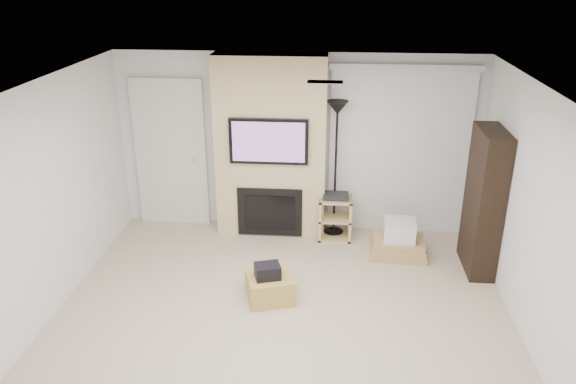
# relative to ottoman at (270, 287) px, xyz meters

# --- Properties ---
(floor) EXTENTS (5.00, 5.50, 0.00)m
(floor) POSITION_rel_ottoman_xyz_m (0.17, -0.77, -0.15)
(floor) COLOR beige
(floor) RESTS_ON ground
(ceiling) EXTENTS (5.00, 5.50, 0.00)m
(ceiling) POSITION_rel_ottoman_xyz_m (0.17, -0.77, 2.35)
(ceiling) COLOR white
(ceiling) RESTS_ON wall_back
(wall_back) EXTENTS (5.00, 0.00, 2.50)m
(wall_back) POSITION_rel_ottoman_xyz_m (0.17, 1.98, 1.10)
(wall_back) COLOR white
(wall_back) RESTS_ON ground
(wall_left) EXTENTS (0.00, 5.50, 2.50)m
(wall_left) POSITION_rel_ottoman_xyz_m (-2.33, -0.77, 1.10)
(wall_left) COLOR white
(wall_left) RESTS_ON ground
(wall_right) EXTENTS (0.00, 5.50, 2.50)m
(wall_right) POSITION_rel_ottoman_xyz_m (2.67, -0.77, 1.10)
(wall_right) COLOR white
(wall_right) RESTS_ON ground
(hvac_vent) EXTENTS (0.35, 0.18, 0.01)m
(hvac_vent) POSITION_rel_ottoman_xyz_m (0.57, 0.03, 2.35)
(hvac_vent) COLOR silver
(hvac_vent) RESTS_ON ceiling
(ottoman) EXTENTS (0.63, 0.63, 0.30)m
(ottoman) POSITION_rel_ottoman_xyz_m (0.00, 0.00, 0.00)
(ottoman) COLOR tan
(ottoman) RESTS_ON floor
(black_bag) EXTENTS (0.33, 0.29, 0.16)m
(black_bag) POSITION_rel_ottoman_xyz_m (-0.02, -0.05, 0.23)
(black_bag) COLOR black
(black_bag) RESTS_ON ottoman
(fireplace_wall) EXTENTS (1.50, 0.47, 2.50)m
(fireplace_wall) POSITION_rel_ottoman_xyz_m (-0.18, 1.77, 1.09)
(fireplace_wall) COLOR beige
(fireplace_wall) RESTS_ON floor
(entry_door) EXTENTS (1.02, 0.11, 2.14)m
(entry_door) POSITION_rel_ottoman_xyz_m (-1.63, 1.95, 0.90)
(entry_door) COLOR silver
(entry_door) RESTS_ON floor
(vertical_blinds) EXTENTS (1.98, 0.10, 2.37)m
(vertical_blinds) POSITION_rel_ottoman_xyz_m (1.57, 1.93, 1.12)
(vertical_blinds) COLOR silver
(vertical_blinds) RESTS_ON floor
(floor_lamp) EXTENTS (0.28, 0.28, 1.92)m
(floor_lamp) POSITION_rel_ottoman_xyz_m (0.71, 1.73, 1.36)
(floor_lamp) COLOR black
(floor_lamp) RESTS_ON floor
(av_stand) EXTENTS (0.45, 0.38, 0.66)m
(av_stand) POSITION_rel_ottoman_xyz_m (0.73, 1.61, 0.20)
(av_stand) COLOR #D7B578
(av_stand) RESTS_ON floor
(box_stack) EXTENTS (0.76, 0.60, 0.49)m
(box_stack) POSITION_rel_ottoman_xyz_m (1.57, 1.18, 0.04)
(box_stack) COLOR tan
(box_stack) RESTS_ON floor
(bookshelf) EXTENTS (0.30, 0.80, 1.80)m
(bookshelf) POSITION_rel_ottoman_xyz_m (2.51, 0.93, 0.75)
(bookshelf) COLOR black
(bookshelf) RESTS_ON floor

